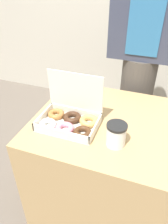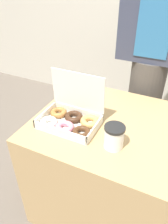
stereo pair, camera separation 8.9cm
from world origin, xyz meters
name	(u,v)px [view 1 (the left image)]	position (x,y,z in m)	size (l,w,h in m)	color
ground_plane	(102,199)	(0.00, 0.00, 0.00)	(14.00, 14.00, 0.00)	#665B51
table	(104,165)	(0.00, 0.00, 0.36)	(0.81, 0.74, 0.73)	tan
donut_box	(70,119)	(-0.18, -0.11, 0.77)	(0.33, 0.24, 0.27)	white
coffee_cup	(116,135)	(0.08, -0.18, 0.79)	(0.10, 0.10, 0.12)	white
person_customer	(143,51)	(0.08, 0.57, 0.95)	(0.46, 0.25, 1.74)	#4C4742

